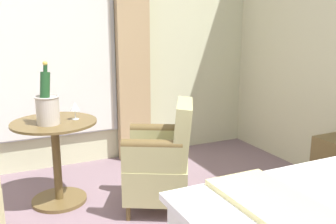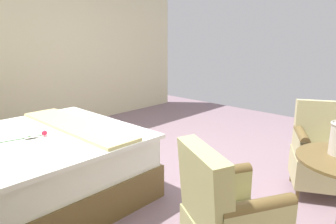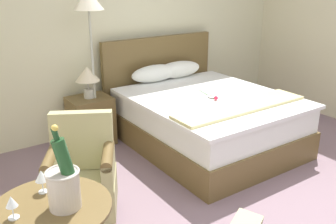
# 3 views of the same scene
# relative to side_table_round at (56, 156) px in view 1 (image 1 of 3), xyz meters

# --- Properties ---
(wall_window_side) EXTENTS (0.27, 5.43, 2.79)m
(wall_window_side) POSITION_rel_side_table_round_xyz_m (-0.89, -0.17, 0.97)
(wall_window_side) COLOR beige
(wall_window_side) RESTS_ON ground
(side_table_round) EXTENTS (0.70, 0.70, 0.72)m
(side_table_round) POSITION_rel_side_table_round_xyz_m (0.00, 0.00, 0.00)
(side_table_round) COLOR brown
(side_table_round) RESTS_ON ground
(champagne_bucket) EXTENTS (0.19, 0.19, 0.51)m
(champagne_bucket) POSITION_rel_side_table_round_xyz_m (0.07, -0.05, 0.46)
(champagne_bucket) COLOR #BEB5AB
(champagne_bucket) RESTS_ON side_table_round
(wine_glass_near_bucket) EXTENTS (0.08, 0.08, 0.15)m
(wine_glass_near_bucket) POSITION_rel_side_table_round_xyz_m (0.01, 0.18, 0.41)
(wine_glass_near_bucket) COLOR white
(wine_glass_near_bucket) RESTS_ON side_table_round
(wine_glass_near_edge) EXTENTS (0.06, 0.06, 0.14)m
(wine_glass_near_edge) POSITION_rel_side_table_round_xyz_m (-0.20, 0.01, 0.40)
(wine_glass_near_edge) COLOR white
(wine_glass_near_edge) RESTS_ON side_table_round
(armchair_by_window) EXTENTS (0.72, 0.72, 0.91)m
(armchair_by_window) POSITION_rel_side_table_round_xyz_m (0.48, 0.77, -0.01)
(armchair_by_window) COLOR brown
(armchair_by_window) RESTS_ON ground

